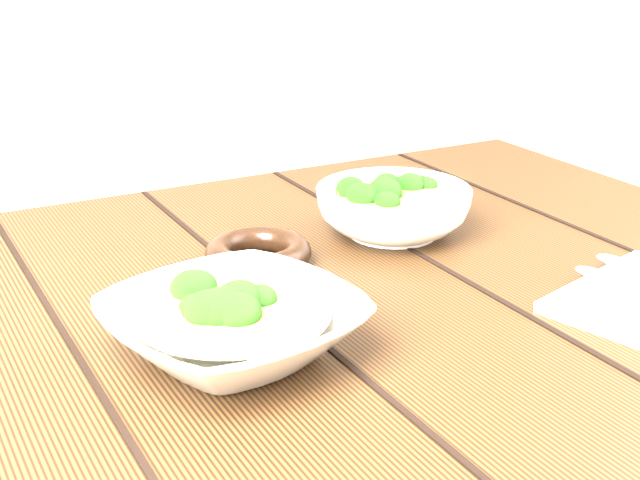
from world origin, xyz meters
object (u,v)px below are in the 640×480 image
soup_bowl_back (393,209)px  trivet (258,253)px  table (286,395)px  soup_bowl_front (233,326)px

soup_bowl_back → trivet: 0.18m
table → soup_bowl_back: 0.26m
table → soup_bowl_front: 0.20m
trivet → table: bearing=-95.5°
table → soup_bowl_back: (0.19, 0.09, 0.15)m
soup_bowl_front → trivet: 0.21m
soup_bowl_front → soup_bowl_back: bearing=33.6°
table → soup_bowl_front: size_ratio=4.73×
table → trivet: size_ratio=10.28×
table → soup_bowl_front: (-0.10, -0.10, 0.15)m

